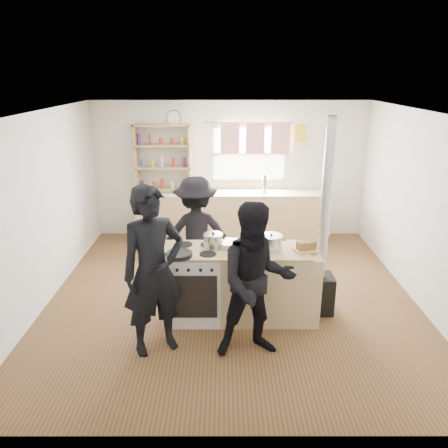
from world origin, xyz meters
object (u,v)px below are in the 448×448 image
(skillet_greens, at_px, (179,254))
(flue_heater, at_px, (321,265))
(thermos, at_px, (265,184))
(person_far, at_px, (196,234))
(stockpot_counter, at_px, (271,242))
(stockpot_stove, at_px, (213,240))
(person_near_left, at_px, (154,272))
(person_near_right, at_px, (256,282))
(bread_board, at_px, (306,247))
(cooking_island, at_px, (244,284))
(roast_tray, at_px, (234,244))

(skillet_greens, relative_size, flue_heater, 0.13)
(thermos, xyz_separation_m, person_far, (-1.13, -1.92, -0.24))
(skillet_greens, distance_m, flue_heater, 1.81)
(stockpot_counter, bearing_deg, stockpot_stove, 174.19)
(person_near_left, distance_m, person_near_right, 1.10)
(bread_board, relative_size, flue_heater, 0.13)
(flue_heater, relative_size, person_near_right, 1.44)
(stockpot_stove, distance_m, bread_board, 1.13)
(cooking_island, xyz_separation_m, skillet_greens, (-0.77, -0.21, 0.49))
(person_near_left, distance_m, person_far, 1.56)
(person_near_left, relative_size, person_near_right, 1.09)
(skillet_greens, bearing_deg, person_near_right, -31.53)
(person_near_left, bearing_deg, stockpot_stove, 21.96)
(stockpot_stove, bearing_deg, person_far, 108.74)
(skillet_greens, bearing_deg, roast_tray, 23.88)
(stockpot_stove, bearing_deg, skillet_greens, -143.32)
(cooking_island, height_order, roast_tray, roast_tray)
(roast_tray, bearing_deg, person_near_left, -139.93)
(stockpot_stove, distance_m, stockpot_counter, 0.70)
(cooking_island, height_order, stockpot_counter, stockpot_counter)
(stockpot_stove, bearing_deg, stockpot_counter, -5.81)
(bread_board, xyz_separation_m, person_near_left, (-1.74, -0.63, -0.03))
(thermos, distance_m, person_far, 2.24)
(thermos, bearing_deg, bread_board, -84.92)
(person_near_right, height_order, person_far, person_near_right)
(thermos, bearing_deg, roast_tray, -102.76)
(person_far, bearing_deg, cooking_island, 116.73)
(cooking_island, xyz_separation_m, stockpot_counter, (0.32, 0.01, 0.56))
(cooking_island, relative_size, person_near_left, 1.04)
(person_far, bearing_deg, roast_tray, 113.36)
(person_near_right, bearing_deg, thermos, 75.50)
(thermos, height_order, cooking_island, thermos)
(roast_tray, distance_m, stockpot_stove, 0.26)
(stockpot_stove, distance_m, person_near_left, 0.97)
(bread_board, bearing_deg, thermos, 95.08)
(person_near_left, bearing_deg, cooking_island, 5.38)
(roast_tray, bearing_deg, stockpot_stove, 179.15)
(roast_tray, height_order, person_near_left, person_near_left)
(flue_heater, bearing_deg, skillet_greens, -168.35)
(person_near_right, bearing_deg, person_near_left, 167.98)
(person_far, bearing_deg, thermos, -130.97)
(person_near_right, bearing_deg, skillet_greens, 140.43)
(flue_heater, relative_size, person_far, 1.53)
(stockpot_stove, height_order, bread_board, stockpot_stove)
(stockpot_stove, xyz_separation_m, stockpot_counter, (0.70, -0.07, 0.00))
(skillet_greens, bearing_deg, person_near_left, -117.01)
(skillet_greens, relative_size, bread_board, 1.01)
(stockpot_counter, distance_m, person_near_left, 1.49)
(skillet_greens, height_order, bread_board, bread_board)
(skillet_greens, height_order, person_near_right, person_near_right)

